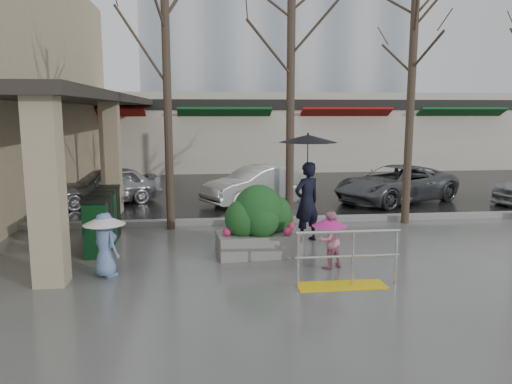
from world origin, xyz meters
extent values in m
plane|color=#51514F|center=(0.00, 0.00, 0.00)|extent=(120.00, 120.00, 0.00)
cube|color=black|center=(0.00, 22.00, 0.01)|extent=(120.00, 36.00, 0.01)
cube|color=gray|center=(0.00, 4.00, 0.07)|extent=(120.00, 0.30, 0.15)
cube|color=#2D2823|center=(-4.80, 8.00, 3.62)|extent=(2.80, 18.00, 0.25)
cube|color=tan|center=(-3.90, -0.50, 1.75)|extent=(0.55, 0.55, 3.50)
cube|color=tan|center=(-3.90, 6.00, 1.75)|extent=(0.55, 0.55, 3.50)
cube|color=beige|center=(2.00, 18.00, 2.00)|extent=(34.00, 6.00, 4.00)
cube|color=maroon|center=(-6.00, 15.10, 2.85)|extent=(4.50, 1.68, 0.87)
cube|color=#0F4C1E|center=(0.00, 15.10, 2.85)|extent=(4.50, 1.68, 0.87)
cube|color=maroon|center=(6.00, 15.10, 2.85)|extent=(4.50, 1.68, 0.87)
cube|color=#0F4C1E|center=(12.00, 15.10, 2.85)|extent=(4.50, 1.68, 0.87)
cube|color=black|center=(2.00, 15.10, 3.40)|extent=(34.00, 0.35, 0.50)
cube|color=yellow|center=(1.30, -1.20, 0.01)|extent=(1.60, 0.50, 0.02)
cylinder|color=silver|center=(0.50, -1.20, 0.50)|extent=(0.05, 0.05, 1.00)
cylinder|color=silver|center=(1.50, -1.20, 0.50)|extent=(0.05, 0.05, 1.00)
cylinder|color=silver|center=(2.30, -1.20, 0.50)|extent=(0.05, 0.05, 1.00)
cylinder|color=silver|center=(1.40, -1.20, 1.00)|extent=(1.90, 0.06, 0.06)
cylinder|color=silver|center=(1.40, -1.20, 0.55)|extent=(1.90, 0.04, 0.04)
cylinder|color=#382B21|center=(-2.00, 3.60, 3.40)|extent=(0.22, 0.22, 6.80)
cylinder|color=#382B21|center=(1.20, 3.60, 3.50)|extent=(0.22, 0.22, 7.00)
cylinder|color=#382B21|center=(4.50, 3.60, 3.25)|extent=(0.22, 0.22, 6.50)
imported|color=black|center=(1.33, 1.96, 0.96)|extent=(0.83, 0.73, 1.92)
cylinder|color=black|center=(1.33, 1.96, 1.95)|extent=(0.02, 0.02, 1.22)
cone|color=black|center=(1.33, 1.96, 2.47)|extent=(1.39, 1.39, 0.18)
sphere|color=black|center=(1.33, 1.96, 2.58)|extent=(0.05, 0.05, 0.05)
imported|color=pink|center=(1.34, -0.12, 0.57)|extent=(0.69, 0.64, 1.15)
cylinder|color=black|center=(1.34, -0.12, 0.79)|extent=(0.02, 0.02, 0.50)
cone|color=#D82291|center=(1.34, -0.12, 0.94)|extent=(0.71, 0.71, 0.18)
sphere|color=black|center=(1.34, -0.12, 1.05)|extent=(0.05, 0.05, 0.05)
imported|color=#6C89C0|center=(-3.00, -0.18, 0.62)|extent=(0.71, 0.70, 1.24)
cylinder|color=black|center=(-3.00, -0.18, 0.91)|extent=(0.02, 0.02, 0.58)
cone|color=white|center=(-3.00, -0.18, 1.10)|extent=(0.79, 0.79, 0.18)
sphere|color=black|center=(-3.00, -0.18, 1.21)|extent=(0.05, 0.05, 0.05)
cube|color=gray|center=(0.04, 0.91, 0.25)|extent=(1.86, 1.06, 0.49)
ellipsoid|color=#153D13|center=(0.04, 0.91, 0.98)|extent=(1.09, 0.98, 1.14)
sphere|color=#153D13|center=(-0.31, 0.81, 0.85)|extent=(0.78, 0.78, 0.78)
sphere|color=#153D13|center=(0.38, 1.06, 0.86)|extent=(0.83, 0.83, 0.83)
cube|color=#0C3918|center=(-3.43, 1.16, 0.59)|extent=(0.49, 0.49, 1.18)
cube|color=black|center=(-3.43, 1.16, 1.24)|extent=(0.53, 0.53, 0.09)
cube|color=black|center=(-3.44, 1.75, 0.59)|extent=(0.49, 0.49, 1.18)
cube|color=black|center=(-3.44, 1.75, 1.24)|extent=(0.53, 0.53, 0.09)
cube|color=#0E3D1B|center=(-3.46, 2.34, 0.59)|extent=(0.49, 0.49, 1.18)
cube|color=black|center=(-3.46, 2.34, 1.24)|extent=(0.53, 0.53, 0.09)
cube|color=black|center=(-3.47, 2.93, 0.59)|extent=(0.49, 0.49, 1.18)
cube|color=black|center=(-3.47, 2.93, 1.24)|extent=(0.53, 0.53, 0.09)
imported|color=#AAAAAF|center=(-4.39, 7.42, 0.63)|extent=(3.97, 2.99, 1.26)
imported|color=silver|center=(0.72, 7.08, 0.63)|extent=(3.98, 3.05, 1.26)
imported|color=#55595D|center=(5.45, 6.72, 0.63)|extent=(4.99, 3.86, 1.26)
camera|label=1|loc=(-1.18, -9.56, 3.13)|focal=35.00mm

